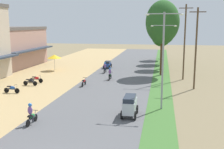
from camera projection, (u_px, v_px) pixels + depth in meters
name	position (u px, v px, depth m)	size (l,w,h in m)	color
shophouse_mid	(13.00, 47.00, 48.60)	(8.02, 14.17, 6.90)	tan
parked_motorbike_third	(12.00, 89.00, 30.12)	(1.80, 0.54, 0.94)	black
parked_motorbike_fourth	(30.00, 82.00, 33.80)	(1.80, 0.54, 0.94)	black
parked_motorbike_fifth	(36.00, 79.00, 35.46)	(1.80, 0.54, 0.94)	black
vendor_umbrella	(54.00, 56.00, 44.38)	(2.20, 2.20, 2.52)	#99999E
median_tree_nearest	(162.00, 22.00, 39.42)	(4.75, 4.75, 10.66)	#4C351E
median_tree_second	(163.00, 34.00, 45.38)	(3.71, 3.71, 7.44)	#4C351E
median_tree_third	(161.00, 34.00, 51.25)	(3.83, 3.83, 7.74)	#4C351E
median_tree_fourth	(162.00, 31.00, 57.08)	(3.44, 3.44, 7.88)	#4C351E
streetlamp_near	(163.00, 55.00, 23.79)	(3.16, 0.20, 8.36)	gray
streetlamp_mid	(163.00, 49.00, 34.49)	(3.16, 0.20, 7.33)	gray
streetlamp_far	(163.00, 37.00, 60.05)	(3.16, 0.20, 8.05)	gray
utility_pole_near	(196.00, 47.00, 31.47)	(1.80, 0.20, 9.23)	brown
utility_pole_far	(185.00, 41.00, 36.91)	(1.80, 0.20, 9.94)	brown
car_van_silver	(130.00, 105.00, 22.50)	(1.19, 2.41, 1.67)	#B7BCC1
car_sedan_blue	(108.00, 64.00, 47.00)	(1.10, 2.26, 1.19)	navy
motorbike_ahead_second	(31.00, 114.00, 20.65)	(0.54, 1.80, 1.66)	black
motorbike_ahead_third	(84.00, 82.00, 33.54)	(0.54, 1.80, 0.94)	black
motorbike_ahead_fourth	(110.00, 74.00, 37.12)	(0.54, 1.80, 1.66)	black
motorbike_ahead_fifth	(105.00, 68.00, 42.29)	(0.54, 1.80, 1.66)	black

